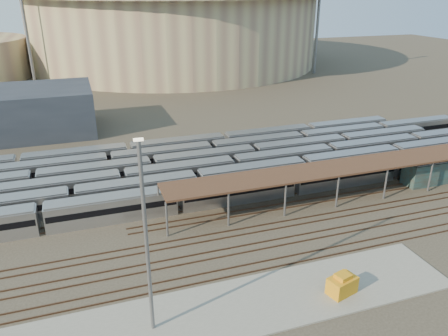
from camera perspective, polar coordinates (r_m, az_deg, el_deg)
ground at (r=59.88m, az=0.47°, el=-8.19°), size 420.00×420.00×0.00m
apron at (r=46.93m, az=0.76°, el=-18.00°), size 50.00×9.00×0.20m
subway_trains at (r=74.62m, az=-5.30°, el=-0.25°), size 128.19×23.90×3.60m
inspection_shed at (r=70.31m, az=16.54°, el=0.21°), size 60.30×6.00×5.30m
empty_tracks at (r=55.85m, az=2.19°, el=-10.59°), size 170.00×9.62×0.18m
stadium at (r=193.70m, az=-6.56°, el=18.24°), size 124.00×124.00×32.50m
floodlight_0 at (r=159.38m, az=-24.59°, el=17.07°), size 4.00×1.00×38.40m
floodlight_2 at (r=172.47m, az=12.19°, el=18.78°), size 4.00×1.00×38.40m
floodlight_3 at (r=208.90m, az=-17.85°, el=18.83°), size 4.00×1.00×38.40m
teal_boxcar at (r=83.52m, az=27.20°, el=-0.11°), size 16.86×3.44×3.93m
yard_light_pole at (r=39.54m, az=-10.10°, el=-9.41°), size 0.81×0.36×19.26m
yellow_equipment at (r=49.86m, az=15.16°, el=-14.58°), size 3.46×2.65×1.92m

